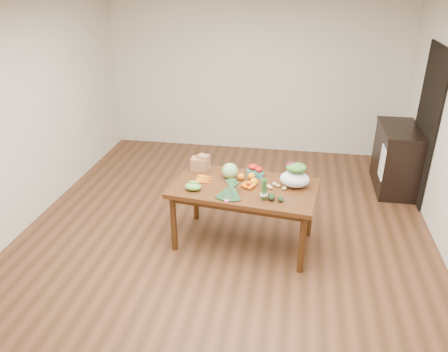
% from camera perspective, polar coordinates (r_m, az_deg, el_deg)
% --- Properties ---
extents(floor, '(6.00, 6.00, 0.00)m').
position_cam_1_polar(floor, '(5.33, -0.01, -8.24)').
color(floor, brown).
rests_on(floor, ground).
extents(room_walls, '(5.02, 6.02, 2.70)m').
position_cam_1_polar(room_walls, '(4.71, -0.01, 5.52)').
color(room_walls, silver).
rests_on(room_walls, floor).
extents(dining_table, '(1.70, 1.08, 0.75)m').
position_cam_1_polar(dining_table, '(5.08, 2.58, -5.08)').
color(dining_table, '#492911').
rests_on(dining_table, floor).
extents(doorway_dark, '(0.02, 1.00, 2.10)m').
position_cam_1_polar(doorway_dark, '(6.49, 24.87, 6.02)').
color(doorway_dark, black).
rests_on(doorway_dark, floor).
extents(cabinet, '(0.52, 1.02, 0.94)m').
position_cam_1_polar(cabinet, '(6.79, 21.53, 2.15)').
color(cabinet, black).
rests_on(cabinet, floor).
extents(dish_towel, '(0.02, 0.28, 0.45)m').
position_cam_1_polar(dish_towel, '(6.36, 19.94, 1.65)').
color(dish_towel, white).
rests_on(dish_towel, cabinet).
extents(paper_bag, '(0.29, 0.25, 0.19)m').
position_cam_1_polar(paper_bag, '(5.26, -3.22, 1.75)').
color(paper_bag, '#A06747').
rests_on(paper_bag, dining_table).
extents(cabbage, '(0.18, 0.18, 0.18)m').
position_cam_1_polar(cabbage, '(5.04, 0.77, 0.67)').
color(cabbage, '#9CD178').
rests_on(cabbage, dining_table).
extents(strawberry_basket_a, '(0.13, 0.13, 0.11)m').
position_cam_1_polar(strawberry_basket_a, '(5.15, 3.76, 0.70)').
color(strawberry_basket_a, red).
rests_on(strawberry_basket_a, dining_table).
extents(strawberry_basket_b, '(0.12, 0.12, 0.10)m').
position_cam_1_polar(strawberry_basket_b, '(5.11, 4.56, 0.41)').
color(strawberry_basket_b, '#B41B0C').
rests_on(strawberry_basket_b, dining_table).
extents(orange_a, '(0.08, 0.08, 0.08)m').
position_cam_1_polar(orange_a, '(5.02, 2.22, -0.09)').
color(orange_a, orange).
rests_on(orange_a, dining_table).
extents(orange_b, '(0.09, 0.09, 0.09)m').
position_cam_1_polar(orange_b, '(5.03, 3.61, -0.05)').
color(orange_b, orange).
rests_on(orange_b, dining_table).
extents(orange_c, '(0.09, 0.09, 0.09)m').
position_cam_1_polar(orange_c, '(4.91, 3.94, -0.76)').
color(orange_c, orange).
rests_on(orange_c, dining_table).
extents(mandarin_cluster, '(0.20, 0.20, 0.08)m').
position_cam_1_polar(mandarin_cluster, '(4.87, 3.23, -1.04)').
color(mandarin_cluster, '#E24F0D').
rests_on(mandarin_cluster, dining_table).
extents(carrots, '(0.24, 0.24, 0.03)m').
position_cam_1_polar(carrots, '(5.03, -2.55, -0.42)').
color(carrots, '#FF9D15').
rests_on(carrots, dining_table).
extents(snap_pea_bag, '(0.18, 0.14, 0.08)m').
position_cam_1_polar(snap_pea_bag, '(4.81, -4.04, -1.38)').
color(snap_pea_bag, '#5AB23C').
rests_on(snap_pea_bag, dining_table).
extents(kale_bunch, '(0.36, 0.43, 0.16)m').
position_cam_1_polar(kale_bunch, '(4.63, 0.68, -1.92)').
color(kale_bunch, '#163217').
rests_on(kale_bunch, dining_table).
extents(asparagus_bundle, '(0.09, 0.13, 0.26)m').
position_cam_1_polar(asparagus_bundle, '(4.58, 5.24, -1.73)').
color(asparagus_bundle, '#467A37').
rests_on(asparagus_bundle, dining_table).
extents(potato_a, '(0.05, 0.05, 0.05)m').
position_cam_1_polar(potato_a, '(4.87, 5.75, -1.32)').
color(potato_a, tan).
rests_on(potato_a, dining_table).
extents(potato_b, '(0.05, 0.04, 0.04)m').
position_cam_1_polar(potato_b, '(4.85, 6.10, -1.52)').
color(potato_b, '#DDC77F').
rests_on(potato_b, dining_table).
extents(potato_c, '(0.04, 0.04, 0.04)m').
position_cam_1_polar(potato_c, '(4.90, 7.09, -1.26)').
color(potato_c, '#DCBB7F').
rests_on(potato_c, dining_table).
extents(potato_d, '(0.05, 0.05, 0.04)m').
position_cam_1_polar(potato_d, '(4.92, 6.61, -1.06)').
color(potato_d, tan).
rests_on(potato_d, dining_table).
extents(potato_e, '(0.05, 0.04, 0.04)m').
position_cam_1_polar(potato_e, '(4.85, 7.89, -1.60)').
color(potato_e, tan).
rests_on(potato_e, dining_table).
extents(avocado_a, '(0.10, 0.13, 0.07)m').
position_cam_1_polar(avocado_a, '(4.62, 6.19, -2.70)').
color(avocado_a, black).
rests_on(avocado_a, dining_table).
extents(avocado_b, '(0.08, 0.10, 0.06)m').
position_cam_1_polar(avocado_b, '(4.61, 7.39, -2.96)').
color(avocado_b, black).
rests_on(avocado_b, dining_table).
extents(salad_bag, '(0.36, 0.29, 0.26)m').
position_cam_1_polar(salad_bag, '(4.89, 9.24, -0.03)').
color(salad_bag, white).
rests_on(salad_bag, dining_table).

